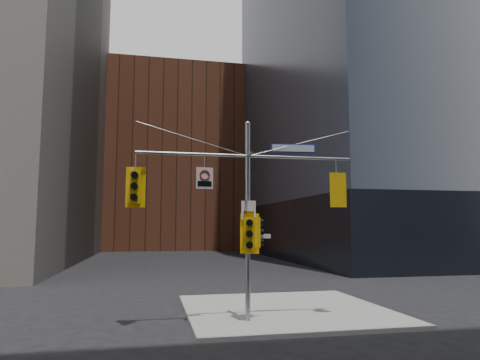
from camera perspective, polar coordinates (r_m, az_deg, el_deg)
name	(u,v)px	position (r m, az deg, el deg)	size (l,w,h in m)	color
ground	(263,340)	(13.90, 3.02, -20.53)	(160.00, 160.00, 0.00)	black
sidewalk_corner	(285,310)	(18.18, 6.04, -16.84)	(8.00, 8.00, 0.15)	gray
podium_ne	(424,230)	(54.90, 23.31, -6.16)	(36.40, 36.40, 6.00)	black
brick_midrise	(173,163)	(71.89, -8.88, 2.32)	(26.00, 20.00, 28.00)	brown
signal_assembly	(248,199)	(15.44, 1.04, -2.58)	(8.00, 0.80, 7.30)	gray
traffic_light_west_arm	(135,187)	(15.11, -13.83, -0.87)	(0.67, 0.56, 1.41)	yellow
traffic_light_east_arm	(337,190)	(16.57, 12.76, -1.35)	(0.62, 0.53, 1.30)	yellow
traffic_light_pole_side	(257,232)	(15.50, 2.22, -6.97)	(0.45, 0.39, 1.09)	yellow
traffic_light_pole_front	(250,234)	(15.15, 1.28, -7.17)	(0.67, 0.62, 1.42)	yellow
street_sign_blade	(293,148)	(16.15, 7.11, 4.22)	(1.70, 0.20, 0.33)	#10299A
regulatory_sign_arm	(205,177)	(15.22, -4.73, 0.35)	(0.61, 0.13, 0.77)	silver
regulatory_sign_pole	(249,211)	(15.31, 1.14, -4.11)	(0.52, 0.09, 0.68)	silver
street_blade_ew	(260,236)	(15.52, 2.68, -7.49)	(0.79, 0.04, 0.16)	silver
street_blade_ns	(245,246)	(15.87, 0.69, -8.76)	(0.05, 0.73, 0.15)	#145926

